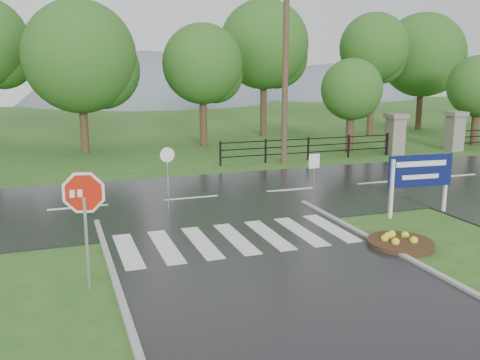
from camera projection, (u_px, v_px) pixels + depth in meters
name	position (u px, v px, depth m)	size (l,w,h in m)	color
ground	(320.00, 318.00, 10.38)	(120.00, 120.00, 0.00)	#2E5C1E
main_road	(191.00, 199.00, 19.60)	(90.00, 8.00, 0.04)	black
crosswalk	(236.00, 238.00, 14.98)	(6.50, 2.80, 0.02)	silver
pillar_west	(395.00, 133.00, 29.11)	(1.00, 1.00, 2.24)	gray
pillar_east	(455.00, 130.00, 30.42)	(1.00, 1.00, 2.24)	gray
fence_west	(308.00, 146.00, 27.50)	(9.58, 0.08, 1.20)	black
hills	(120.00, 213.00, 74.70)	(102.00, 48.00, 48.00)	slate
treeline	(150.00, 145.00, 32.82)	(83.20, 5.20, 10.00)	#26591B
stop_sign	(84.00, 203.00, 11.37)	(1.21, 0.30, 2.79)	#939399
estate_billboard	(420.00, 174.00, 17.24)	(2.29, 0.24, 2.00)	silver
flower_bed	(400.00, 242.00, 14.44)	(1.77, 1.77, 0.35)	#332111
reg_sign_small	(314.00, 169.00, 18.40)	(0.41, 0.05, 1.83)	#939399
reg_sign_round	(168.00, 170.00, 17.86)	(0.50, 0.09, 2.15)	#939399
utility_pole_east	(285.00, 74.00, 25.74)	(1.55, 0.29, 8.68)	#473523
entrance_tree_left	(352.00, 90.00, 29.38)	(3.38, 3.38, 5.19)	#3D2B1C
entrance_tree_right	(479.00, 86.00, 32.22)	(3.70, 3.70, 5.42)	#3D2B1C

